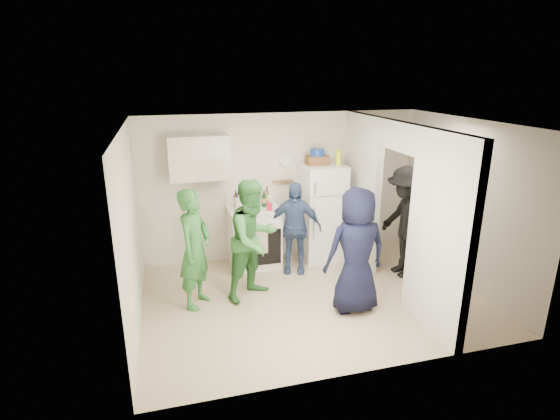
% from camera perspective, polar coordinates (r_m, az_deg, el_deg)
% --- Properties ---
extents(floor, '(4.80, 4.80, 0.00)m').
position_cam_1_polar(floor, '(6.49, 4.31, -11.36)').
color(floor, tan).
rests_on(floor, ground).
extents(wall_back, '(4.80, 0.00, 4.80)m').
position_cam_1_polar(wall_back, '(7.54, 0.28, 3.12)').
color(wall_back, silver).
rests_on(wall_back, floor).
extents(wall_front, '(4.80, 0.00, 4.80)m').
position_cam_1_polar(wall_front, '(4.53, 11.79, -7.40)').
color(wall_front, silver).
rests_on(wall_front, floor).
extents(wall_left, '(0.00, 3.40, 3.40)m').
position_cam_1_polar(wall_left, '(5.68, -18.91, -2.77)').
color(wall_left, silver).
rests_on(wall_left, floor).
extents(wall_right, '(0.00, 3.40, 3.40)m').
position_cam_1_polar(wall_right, '(7.13, 23.09, 0.82)').
color(wall_right, silver).
rests_on(wall_right, floor).
extents(ceiling, '(4.80, 4.80, 0.00)m').
position_cam_1_polar(ceiling, '(5.71, 4.89, 11.15)').
color(ceiling, white).
rests_on(ceiling, wall_back).
extents(partition_pier_back, '(0.12, 1.20, 2.50)m').
position_cam_1_polar(partition_pier_back, '(7.40, 10.53, 2.55)').
color(partition_pier_back, silver).
rests_on(partition_pier_back, floor).
extents(partition_pier_front, '(0.12, 1.20, 2.50)m').
position_cam_1_polar(partition_pier_front, '(5.60, 20.11, -3.22)').
color(partition_pier_front, silver).
rests_on(partition_pier_front, floor).
extents(partition_header, '(0.12, 1.00, 0.40)m').
position_cam_1_polar(partition_header, '(6.25, 15.40, 9.29)').
color(partition_header, silver).
rests_on(partition_header, partition_pier_back).
extents(stove, '(0.85, 0.70, 1.01)m').
position_cam_1_polar(stove, '(7.34, -3.38, -3.45)').
color(stove, white).
rests_on(stove, floor).
extents(upper_cabinet, '(0.95, 0.34, 0.70)m').
position_cam_1_polar(upper_cabinet, '(7.00, -10.51, 6.73)').
color(upper_cabinet, silver).
rests_on(upper_cabinet, wall_back).
extents(fridge, '(0.69, 0.67, 1.67)m').
position_cam_1_polar(fridge, '(7.51, 5.52, -0.34)').
color(fridge, white).
rests_on(fridge, floor).
extents(wicker_basket, '(0.35, 0.25, 0.15)m').
position_cam_1_polar(wicker_basket, '(7.29, 4.86, 6.52)').
color(wicker_basket, brown).
rests_on(wicker_basket, fridge).
extents(blue_bowl, '(0.24, 0.24, 0.11)m').
position_cam_1_polar(blue_bowl, '(7.27, 4.88, 7.52)').
color(blue_bowl, navy).
rests_on(blue_bowl, wicker_basket).
extents(yellow_cup_stack_top, '(0.09, 0.09, 0.25)m').
position_cam_1_polar(yellow_cup_stack_top, '(7.26, 7.66, 6.78)').
color(yellow_cup_stack_top, '#D3E613').
rests_on(yellow_cup_stack_top, fridge).
extents(wall_clock, '(0.22, 0.02, 0.22)m').
position_cam_1_polar(wall_clock, '(7.43, 0.70, 6.47)').
color(wall_clock, white).
rests_on(wall_clock, wall_back).
extents(spice_shelf, '(0.35, 0.08, 0.03)m').
position_cam_1_polar(spice_shelf, '(7.47, 0.38, 3.77)').
color(spice_shelf, olive).
rests_on(spice_shelf, wall_back).
extents(nook_window, '(0.03, 0.70, 0.80)m').
position_cam_1_polar(nook_window, '(7.17, 22.38, 4.32)').
color(nook_window, black).
rests_on(nook_window, wall_right).
extents(nook_window_frame, '(0.04, 0.76, 0.86)m').
position_cam_1_polar(nook_window_frame, '(7.17, 22.29, 4.31)').
color(nook_window_frame, white).
rests_on(nook_window_frame, wall_right).
extents(nook_valance, '(0.04, 0.82, 0.18)m').
position_cam_1_polar(nook_valance, '(7.09, 22.45, 7.06)').
color(nook_valance, white).
rests_on(nook_valance, wall_right).
extents(yellow_cup_stack_stove, '(0.09, 0.09, 0.25)m').
position_cam_1_polar(yellow_cup_stack_stove, '(6.90, -4.08, 0.70)').
color(yellow_cup_stack_stove, '#EFA914').
rests_on(yellow_cup_stack_stove, stove).
extents(red_cup, '(0.09, 0.09, 0.12)m').
position_cam_1_polar(red_cup, '(7.01, -1.37, 0.44)').
color(red_cup, red).
rests_on(red_cup, stove).
extents(person_green_left, '(0.66, 0.73, 1.68)m').
position_cam_1_polar(person_green_left, '(6.06, -11.06, -5.02)').
color(person_green_left, '#2E7535').
rests_on(person_green_left, floor).
extents(person_green_center, '(1.07, 1.01, 1.75)m').
position_cam_1_polar(person_green_center, '(6.19, -3.47, -3.88)').
color(person_green_center, '#347835').
rests_on(person_green_center, floor).
extents(person_denim, '(0.95, 0.64, 1.51)m').
position_cam_1_polar(person_denim, '(7.00, 1.83, -2.32)').
color(person_denim, navy).
rests_on(person_denim, floor).
extents(person_navy, '(0.85, 0.56, 1.73)m').
position_cam_1_polar(person_navy, '(5.91, 9.92, -5.28)').
color(person_navy, black).
rests_on(person_navy, floor).
extents(person_nook, '(0.68, 1.16, 1.78)m').
position_cam_1_polar(person_nook, '(7.11, 16.05, -1.53)').
color(person_nook, black).
rests_on(person_nook, floor).
extents(bottle_a, '(0.07, 0.07, 0.28)m').
position_cam_1_polar(bottle_a, '(7.18, -5.80, 1.46)').
color(bottle_a, brown).
rests_on(bottle_a, stove).
extents(bottle_b, '(0.06, 0.06, 0.28)m').
position_cam_1_polar(bottle_b, '(7.04, -4.69, 1.15)').
color(bottle_b, '#1A4E2A').
rests_on(bottle_b, stove).
extents(bottle_c, '(0.06, 0.06, 0.31)m').
position_cam_1_polar(bottle_c, '(7.27, -4.24, 1.80)').
color(bottle_c, '#A7B0B5').
rests_on(bottle_c, stove).
extents(bottle_d, '(0.07, 0.07, 0.29)m').
position_cam_1_polar(bottle_d, '(7.09, -3.41, 1.35)').
color(bottle_d, brown).
rests_on(bottle_d, stove).
extents(bottle_e, '(0.08, 0.08, 0.28)m').
position_cam_1_polar(bottle_e, '(7.32, -2.92, 1.81)').
color(bottle_e, silver).
rests_on(bottle_e, stove).
extents(bottle_f, '(0.07, 0.07, 0.26)m').
position_cam_1_polar(bottle_f, '(7.19, -2.10, 1.45)').
color(bottle_f, '#143818').
rests_on(bottle_f, stove).
extents(bottle_g, '(0.07, 0.07, 0.31)m').
position_cam_1_polar(bottle_g, '(7.31, -1.69, 1.92)').
color(bottle_g, olive).
rests_on(bottle_g, stove).
extents(bottle_h, '(0.07, 0.07, 0.31)m').
position_cam_1_polar(bottle_h, '(6.94, -5.66, 1.00)').
color(bottle_h, '#ABAEB7').
rests_on(bottle_h, stove).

